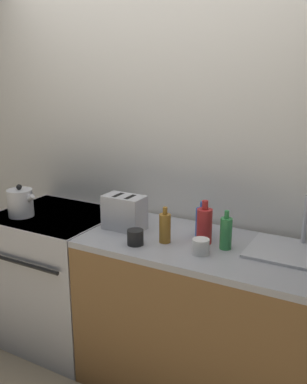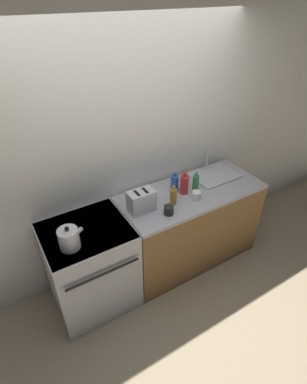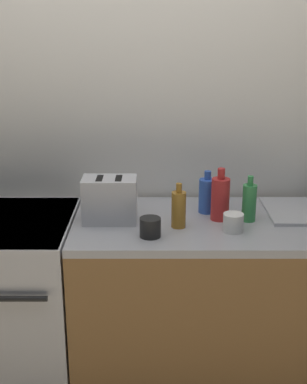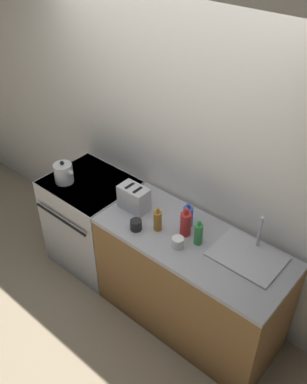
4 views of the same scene
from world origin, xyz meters
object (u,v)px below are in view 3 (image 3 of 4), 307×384
object	(u,v)px
cup_white	(234,223)
cup_black	(151,227)
bottle_red	(221,198)
toaster	(110,200)
bottle_blue	(208,195)
bottle_green	(250,202)
bottle_amber	(179,209)

from	to	relation	value
cup_white	cup_black	size ratio (longest dim) A/B	0.98
bottle_red	cup_black	world-z (taller)	bottle_red
toaster	bottle_blue	bearing A→B (deg)	14.81
cup_black	bottle_red	bearing A→B (deg)	32.43
bottle_blue	bottle_green	distance (m)	0.21
cup_white	cup_black	distance (m)	0.36
bottle_green	cup_black	distance (m)	0.49
cup_black	bottle_green	bearing A→B (deg)	22.46
bottle_blue	bottle_red	xyz separation A→B (m)	(0.05, -0.09, 0.02)
cup_black	bottle_blue	bearing A→B (deg)	47.95
bottle_red	bottle_green	size ratio (longest dim) A/B	1.15
bottle_green	bottle_red	bearing A→B (deg)	172.56
bottle_red	bottle_amber	bearing A→B (deg)	-154.32
bottle_blue	cup_white	bearing A→B (deg)	-68.92
cup_white	toaster	bearing A→B (deg)	167.61
toaster	bottle_amber	bearing A→B (deg)	-12.50
bottle_blue	cup_black	size ratio (longest dim) A/B	2.26
toaster	bottle_red	distance (m)	0.50
toaster	bottle_blue	xyz separation A→B (m)	(0.45, 0.12, -0.02)
bottle_blue	cup_white	distance (m)	0.26
bottle_blue	cup_black	world-z (taller)	bottle_blue
toaster	bottle_amber	world-z (taller)	toaster
bottle_amber	bottle_blue	bearing A→B (deg)	52.66
bottle_amber	bottle_blue	distance (m)	0.24
bottle_blue	cup_white	size ratio (longest dim) A/B	2.30
bottle_amber	toaster	bearing A→B (deg)	167.50
bottle_amber	cup_white	distance (m)	0.24
bottle_green	cup_black	world-z (taller)	bottle_green
bottle_green	cup_white	xyz separation A→B (m)	(-0.09, -0.13, -0.05)
bottle_amber	bottle_red	size ratio (longest dim) A/B	0.83
toaster	bottle_amber	distance (m)	0.32
toaster	bottle_green	world-z (taller)	bottle_green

